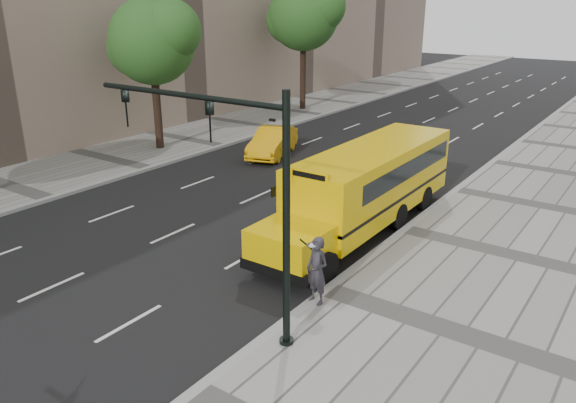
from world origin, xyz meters
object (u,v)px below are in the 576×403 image
Objects in this scene: tree_b at (153,41)px; tree_c at (304,14)px; traffic_signal at (238,182)px; school_bus at (369,181)px; pedestrian at (317,271)px; taxi_near at (323,190)px; taxi_far at (272,142)px.

tree_c is at bearing 89.96° from tree_b.
traffic_signal is at bearing -36.86° from tree_b.
pedestrian is at bearing -75.26° from school_bus.
school_bus is 2.82m from taxi_near.
tree_b is at bearing 167.44° from school_bus.
taxi_far is at bearing 123.88° from traffic_signal.
pedestrian is (4.15, -7.05, 0.40)m from taxi_near.
tree_c reaches higher than tree_b.
tree_b is 4.25× the size of pedestrian.
school_bus is at bearing -23.27° from taxi_near.
tree_c is at bearing 137.38° from pedestrian.
taxi_near is at bearing 109.23° from traffic_signal.
taxi_near is at bearing 133.69° from pedestrian.
pedestrian is 0.31× the size of traffic_signal.
traffic_signal reaches higher than taxi_near.
tree_b reaches higher than pedestrian.
pedestrian is at bearing -65.55° from taxi_near.
taxi_far is at bearing 146.08° from school_bus.
tree_c is at bearing 120.51° from traffic_signal.
pedestrian is 3.76m from traffic_signal.
taxi_near is at bearing -57.94° from taxi_far.
tree_b is at bearing 163.11° from pedestrian.
tree_b reaches higher than taxi_far.
school_bus is (14.91, -3.32, -4.29)m from tree_b.
tree_c is 14.82m from taxi_far.
tree_c reaches higher than pedestrian.
school_bus is 5.90× the size of pedestrian.
traffic_signal reaches higher than taxi_far.
tree_b is 1.78× the size of taxi_far.
tree_c reaches higher than school_bus.
school_bus reaches higher than taxi_near.
taxi_far is 2.39× the size of pedestrian.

